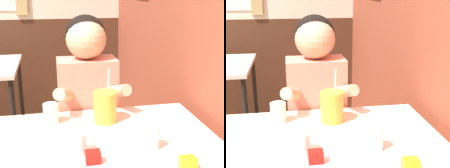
% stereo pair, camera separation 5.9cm
% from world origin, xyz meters
% --- Properties ---
extents(main_table, '(1.03, 0.90, 0.78)m').
position_xyz_m(main_table, '(0.54, 0.38, 0.71)').
color(main_table, beige).
rests_on(main_table, ground_plane).
extents(person_seated, '(0.42, 0.42, 1.29)m').
position_xyz_m(person_seated, '(0.52, 0.95, 0.71)').
color(person_seated, '#EA7F6B').
rests_on(person_seated, ground_plane).
extents(cocktail_pitcher, '(0.12, 0.12, 0.28)m').
position_xyz_m(cocktail_pitcher, '(0.58, 0.66, 0.86)').
color(cocktail_pitcher, gold).
rests_on(cocktail_pitcher, main_table).
extents(glass_near_pitcher, '(0.07, 0.07, 0.10)m').
position_xyz_m(glass_near_pitcher, '(0.71, 0.35, 0.83)').
color(glass_near_pitcher, silver).
rests_on(glass_near_pitcher, main_table).
extents(glass_center, '(0.07, 0.07, 0.09)m').
position_xyz_m(glass_center, '(0.41, 0.36, 0.82)').
color(glass_center, silver).
rests_on(glass_center, main_table).
extents(glass_far_side, '(0.08, 0.08, 0.10)m').
position_xyz_m(glass_far_side, '(0.31, 0.70, 0.83)').
color(glass_far_side, silver).
rests_on(glass_far_side, main_table).
extents(condiment_ketchup, '(0.06, 0.04, 0.05)m').
position_xyz_m(condiment_ketchup, '(0.46, 0.28, 0.80)').
color(condiment_ketchup, '#B7140F').
rests_on(condiment_ketchup, main_table).
extents(condiment_mustard, '(0.06, 0.04, 0.05)m').
position_xyz_m(condiment_mustard, '(0.80, 0.16, 0.80)').
color(condiment_mustard, yellow).
rests_on(condiment_mustard, main_table).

